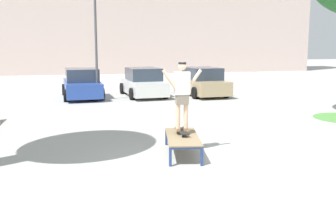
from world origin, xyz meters
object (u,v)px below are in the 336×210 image
skate_box (182,138)px  light_post (95,20)px  car_white (143,83)px  skateboard (182,131)px  car_blue (82,84)px  skater (182,91)px  car_tan (202,82)px

skate_box → light_post: (-1.47, 10.01, 3.41)m
skate_box → car_white: (0.97, 11.13, 0.28)m
skateboard → car_blue: car_blue is taller
skate_box → car_white: bearing=85.0°
skater → car_tan: size_ratio=0.40×
skater → car_white: size_ratio=0.39×
car_tan → light_post: 6.45m
car_blue → car_tan: bearing=-4.4°
car_blue → car_white: size_ratio=1.00×
car_blue → car_white: 3.15m
light_post → skate_box: bearing=-81.6°
car_white → car_blue: bearing=177.9°
skate_box → skateboard: 0.22m
car_tan → skate_box: bearing=-110.9°
car_white → skate_box: bearing=-95.0°
light_post → car_blue: bearing=119.6°
car_white → light_post: bearing=-155.3°
car_blue → skater: bearing=-78.7°
skater → car_tan: (4.08, 10.59, -0.84)m
skate_box → car_tan: size_ratio=0.47×
car_tan → light_post: size_ratio=0.74×
car_blue → car_white: (3.14, -0.11, 0.00)m
car_tan → light_post: light_post is taller
skateboard → skater: 0.99m
car_white → skateboard: bearing=-94.9°
car_white → car_tan: 3.16m
skater → car_white: (0.94, 10.95, -0.84)m
skater → light_post: 10.20m
skate_box → car_white: car_white is taller
skate_box → light_post: 10.68m
skater → skate_box: bearing=-100.6°
skateboard → skater: bearing=87.8°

